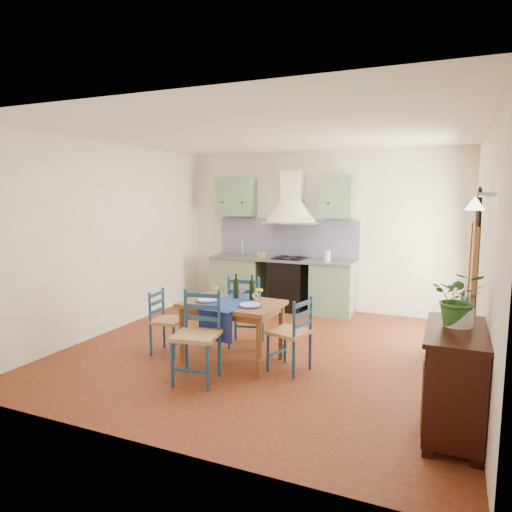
# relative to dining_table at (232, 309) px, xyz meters

# --- Properties ---
(floor) EXTENTS (5.00, 5.00, 0.00)m
(floor) POSITION_rel_dining_table_xyz_m (0.24, 0.51, -0.66)
(floor) COLOR #4D1D10
(floor) RESTS_ON ground
(back_wall) EXTENTS (5.00, 0.96, 2.80)m
(back_wall) POSITION_rel_dining_table_xyz_m (-0.23, 2.81, 0.39)
(back_wall) COLOR white
(back_wall) RESTS_ON ground
(right_wall) EXTENTS (0.26, 5.00, 2.80)m
(right_wall) POSITION_rel_dining_table_xyz_m (2.73, 0.79, 0.67)
(right_wall) COLOR white
(right_wall) RESTS_ON ground
(left_wall) EXTENTS (0.04, 5.00, 2.80)m
(left_wall) POSITION_rel_dining_table_xyz_m (-2.26, 0.51, 0.74)
(left_wall) COLOR white
(left_wall) RESTS_ON ground
(ceiling) EXTENTS (5.00, 5.00, 0.01)m
(ceiling) POSITION_rel_dining_table_xyz_m (0.24, 0.51, 2.14)
(ceiling) COLOR white
(ceiling) RESTS_ON back_wall
(dining_table) EXTENTS (1.21, 0.91, 1.06)m
(dining_table) POSITION_rel_dining_table_xyz_m (0.00, 0.00, 0.00)
(dining_table) COLOR brown
(dining_table) RESTS_ON ground
(chair_near) EXTENTS (0.54, 0.54, 1.00)m
(chair_near) POSITION_rel_dining_table_xyz_m (-0.09, -0.68, -0.15)
(chair_near) COLOR navy
(chair_near) RESTS_ON ground
(chair_far) EXTENTS (0.56, 0.56, 0.99)m
(chair_far) POSITION_rel_dining_table_xyz_m (-0.09, 0.60, -0.15)
(chair_far) COLOR navy
(chair_far) RESTS_ON ground
(chair_left) EXTENTS (0.41, 0.41, 0.82)m
(chair_left) POSITION_rel_dining_table_xyz_m (-0.92, -0.07, -0.24)
(chair_left) COLOR navy
(chair_left) RESTS_ON ground
(chair_right) EXTENTS (0.50, 0.50, 0.89)m
(chair_right) POSITION_rel_dining_table_xyz_m (0.77, -0.01, -0.20)
(chair_right) COLOR navy
(chair_right) RESTS_ON ground
(chair_spare) EXTENTS (0.44, 0.44, 0.85)m
(chair_spare) POSITION_rel_dining_table_xyz_m (2.47, 1.16, -0.23)
(chair_spare) COLOR navy
(chair_spare) RESTS_ON ground
(sideboard) EXTENTS (0.50, 1.05, 0.94)m
(sideboard) POSITION_rel_dining_table_xyz_m (2.50, -0.80, -0.15)
(sideboard) COLOR black
(sideboard) RESTS_ON ground
(potted_plant) EXTENTS (0.44, 0.39, 0.48)m
(potted_plant) POSITION_rel_dining_table_xyz_m (2.51, -0.69, 0.51)
(potted_plant) COLOR #2B5F25
(potted_plant) RESTS_ON sideboard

